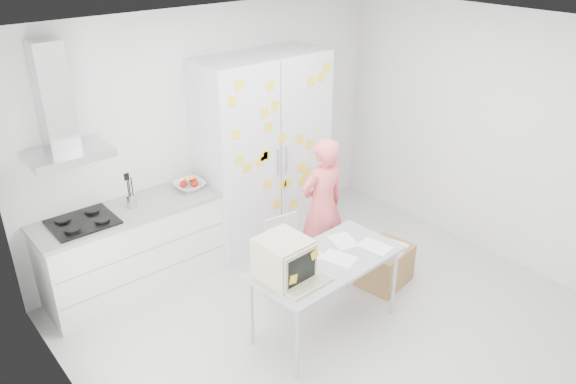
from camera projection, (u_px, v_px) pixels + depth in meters
floor at (334, 320)px, 5.41m from camera, size 4.50×4.00×0.02m
walls at (286, 168)px, 5.31m from camera, size 4.52×4.01×2.70m
ceiling at (347, 33)px, 4.22m from camera, size 4.50×4.00×0.02m
counter_run at (134, 248)px, 5.68m from camera, size 1.84×0.63×1.28m
range_hood at (58, 113)px, 4.86m from camera, size 0.70×0.48×1.01m
tall_cabinet at (263, 152)px, 6.34m from camera, size 1.50×0.68×2.20m
person at (322, 206)px, 5.89m from camera, size 0.58×0.41×1.51m
desk at (301, 262)px, 4.77m from camera, size 1.44×0.78×1.12m
chair at (287, 252)px, 5.60m from camera, size 0.42×0.42×0.84m
cardboard_box at (385, 265)px, 5.86m from camera, size 0.59×0.50×0.46m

